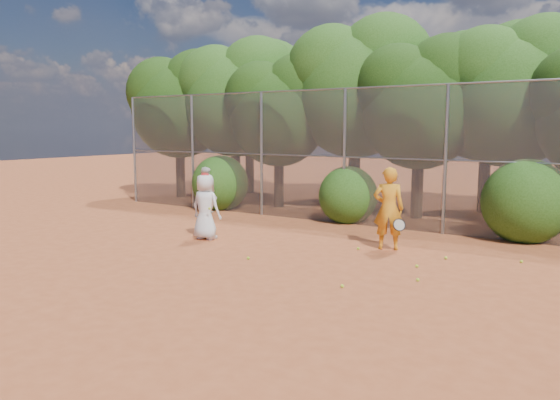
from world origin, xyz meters
The scene contains 24 objects.
ground centered at (0.00, 0.00, 0.00)m, with size 80.00×80.00×0.00m, color #A14924.
fence_back centered at (-0.12, 6.00, 2.05)m, with size 20.05×0.09×4.03m.
tree_0 centered at (-9.44, 8.04, 3.93)m, with size 4.38×3.81×6.00m.
tree_1 centered at (-6.94, 8.54, 4.16)m, with size 4.64×4.03×6.35m.
tree_2 centered at (-4.45, 7.83, 3.58)m, with size 3.99×3.47×5.47m.
tree_3 centered at (-1.94, 8.84, 4.40)m, with size 4.89×4.26×6.70m.
tree_4 centered at (0.55, 8.24, 3.76)m, with size 4.19×3.64×5.73m.
tree_5 centered at (3.06, 9.04, 4.05)m, with size 4.51×3.92×6.17m.
tree_9 centered at (-7.94, 10.84, 4.34)m, with size 4.83×4.20×6.62m.
tree_10 centered at (-2.93, 11.05, 4.63)m, with size 5.15×4.48×7.06m.
tree_11 centered at (2.06, 10.64, 4.16)m, with size 4.64×4.03×6.35m.
bush_0 centered at (-6.00, 6.30, 1.00)m, with size 2.00×2.00×2.00m, color #214711.
bush_1 centered at (-1.00, 6.30, 0.90)m, with size 1.80×1.80×1.80m, color #214711.
bush_2 centered at (4.00, 6.30, 1.10)m, with size 2.20×2.20×2.20m, color #214711.
player_yellow centered at (1.47, 3.40, 0.98)m, with size 0.93×0.70×1.96m.
player_teen centered at (-2.92, 1.95, 0.85)m, with size 0.86×0.59×1.72m.
player_white centered at (-5.88, 5.40, 0.78)m, with size 0.93×0.85×1.55m.
ball_0 centered at (2.63, 2.10, 0.03)m, with size 0.07×0.07×0.07m, color #B0D426.
ball_1 centered at (2.93, 3.14, 0.03)m, with size 0.07×0.07×0.07m, color #B0D426.
ball_2 centered at (1.99, -0.03, 0.03)m, with size 0.07×0.07×0.07m, color #B0D426.
ball_3 centered at (2.99, 1.11, 0.03)m, with size 0.07×0.07×0.07m, color #B0D426.
ball_4 centered at (-0.70, 0.76, 0.03)m, with size 0.07×0.07×0.07m, color #B0D426.
ball_5 centered at (4.37, 3.69, 0.03)m, with size 0.07×0.07×0.07m, color #B0D426.
ball_6 centered at (0.92, 2.94, 0.03)m, with size 0.07×0.07×0.07m, color #B0D426.
Camera 1 is at (6.24, -8.63, 2.87)m, focal length 35.00 mm.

